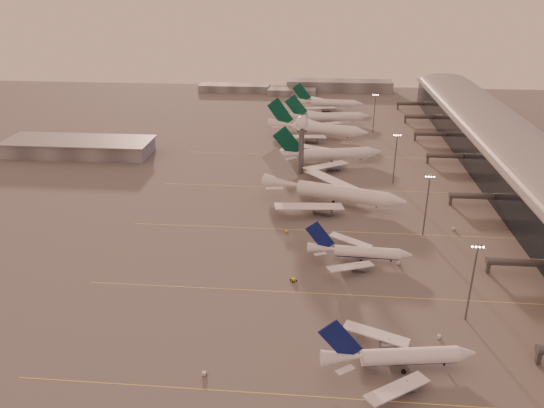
{
  "coord_description": "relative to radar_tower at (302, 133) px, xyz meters",
  "views": [
    {
      "loc": [
        12.79,
        -133.69,
        93.22
      ],
      "look_at": [
        -4.42,
        60.26,
        8.49
      ],
      "focal_mm": 35.0,
      "sensor_mm": 36.0,
      "label": 1
    }
  ],
  "objects": [
    {
      "name": "gsv_catering_a",
      "position": [
        43.67,
        -129.69,
        -19.06
      ],
      "size": [
        4.98,
        3.15,
        3.78
      ],
      "color": "silver",
      "rests_on": "ground"
    },
    {
      "name": "gsv_truck_c",
      "position": [
        -2.7,
        -68.01,
        -19.99
      ],
      "size": [
        4.97,
        3.12,
        1.89
      ],
      "color": "gold",
      "rests_on": "ground"
    },
    {
      "name": "mast_a",
      "position": [
        53.0,
        -120.0,
        -7.21
      ],
      "size": [
        3.6,
        0.56,
        25.0
      ],
      "color": "#53555A",
      "rests_on": "ground"
    },
    {
      "name": "gsv_tug_hangar",
      "position": [
        37.16,
        30.43,
        -20.47
      ],
      "size": [
        3.39,
        2.17,
        0.93
      ],
      "color": "gold",
      "rests_on": "ground"
    },
    {
      "name": "greentail_d",
      "position": [
        14.79,
        142.11,
        -17.57
      ],
      "size": [
        52.71,
        42.47,
        19.13
      ],
      "color": "white",
      "rests_on": "ground"
    },
    {
      "name": "terminal",
      "position": [
        102.88,
        -9.91,
        -10.43
      ],
      "size": [
        57.0,
        362.0,
        23.04
      ],
      "color": "black",
      "rests_on": "ground"
    },
    {
      "name": "gsv_truck_b",
      "position": [
        37.86,
        -89.18,
        -19.86
      ],
      "size": [
        5.38,
        2.2,
        2.14
      ],
      "color": "silver",
      "rests_on": "ground"
    },
    {
      "name": "narrowbody_near",
      "position": [
        30.37,
        -143.4,
        -17.7
      ],
      "size": [
        40.95,
        32.47,
        16.07
      ],
      "color": "white",
      "rests_on": "ground"
    },
    {
      "name": "ground",
      "position": [
        -5.0,
        -120.0,
        -20.95
      ],
      "size": [
        700.0,
        700.0,
        0.0
      ],
      "primitive_type": "plane",
      "color": "#585555",
      "rests_on": "ground"
    },
    {
      "name": "distant_horizon",
      "position": [
        -2.38,
        205.14,
        -17.06
      ],
      "size": [
        165.0,
        37.5,
        9.0
      ],
      "color": "slate",
      "rests_on": "ground"
    },
    {
      "name": "gsv_tug_mid",
      "position": [
        1.57,
        -103.59,
        -20.39
      ],
      "size": [
        4.03,
        4.42,
        1.09
      ],
      "color": "gold",
      "rests_on": "ground"
    },
    {
      "name": "greentail_a",
      "position": [
        14.35,
        16.77,
        -17.14
      ],
      "size": [
        58.57,
        46.8,
        21.56
      ],
      "color": "white",
      "rests_on": "ground"
    },
    {
      "name": "gsv_catering_b",
      "position": [
        62.88,
        -59.95,
        -18.77
      ],
      "size": [
        5.8,
        4.29,
        4.36
      ],
      "color": "silver",
      "rests_on": "ground"
    },
    {
      "name": "mast_d",
      "position": [
        43.0,
        80.0,
        -7.21
      ],
      "size": [
        3.6,
        0.56,
        25.0
      ],
      "color": "#53555A",
      "rests_on": "ground"
    },
    {
      "name": "greentail_b",
      "position": [
        7.78,
        65.43,
        -16.85
      ],
      "size": [
        63.04,
        50.36,
        23.22
      ],
      "color": "white",
      "rests_on": "ground"
    },
    {
      "name": "mast_c",
      "position": [
        45.0,
        -10.0,
        -7.21
      ],
      "size": [
        3.6,
        0.56,
        25.0
      ],
      "color": "#53555A",
      "rests_on": "ground"
    },
    {
      "name": "radar_tower",
      "position": [
        0.0,
        0.0,
        0.0
      ],
      "size": [
        6.4,
        6.4,
        31.1
      ],
      "color": "#53555A",
      "rests_on": "ground"
    },
    {
      "name": "mast_b",
      "position": [
        50.0,
        -65.0,
        -7.21
      ],
      "size": [
        3.6,
        0.56,
        25.0
      ],
      "color": "#53555A",
      "rests_on": "ground"
    },
    {
      "name": "gsv_truck_a",
      "position": [
        -18.19,
        -150.13,
        -19.89
      ],
      "size": [
        5.21,
        2.08,
        2.09
      ],
      "color": "silver",
      "rests_on": "ground"
    },
    {
      "name": "gsv_tug_far",
      "position": [
        9.6,
        -22.11,
        -20.37
      ],
      "size": [
        4.36,
        4.51,
        1.12
      ],
      "color": "silver",
      "rests_on": "ground"
    },
    {
      "name": "hangar",
      "position": [
        -125.0,
        20.0,
        -16.63
      ],
      "size": [
        82.0,
        27.0,
        8.5
      ],
      "color": "slate",
      "rests_on": "ground"
    },
    {
      "name": "taxiway_markings",
      "position": [
        25.0,
        -64.0,
        -20.94
      ],
      "size": [
        180.0,
        185.25,
        0.02
      ],
      "color": "#ECE253",
      "rests_on": "ground"
    },
    {
      "name": "narrowbody_mid",
      "position": [
        23.84,
        -87.89,
        -17.98
      ],
      "size": [
        37.55,
        29.94,
        14.66
      ],
      "color": "white",
      "rests_on": "ground"
    },
    {
      "name": "widebody_white",
      "position": [
        15.45,
        -37.46,
        -16.94
      ],
      "size": [
        63.79,
        50.38,
        23.1
      ],
      "color": "white",
      "rests_on": "ground"
    },
    {
      "name": "greentail_c",
      "position": [
        14.5,
        97.5,
        -17.25
      ],
      "size": [
        57.28,
        45.89,
        20.95
      ],
      "color": "white",
      "rests_on": "ground"
    }
  ]
}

